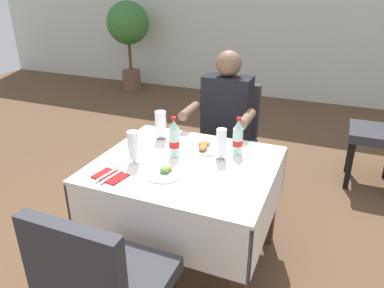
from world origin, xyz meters
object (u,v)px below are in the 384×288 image
(plate_near_camera, at_px, (164,172))
(cola_bottle_secondary, at_px, (238,138))
(beer_glass_right, at_px, (133,146))
(napkin_cutlery_set, at_px, (110,176))
(potted_plant_corner, at_px, (128,28))
(beer_glass_left, at_px, (161,125))
(seated_diner_far, at_px, (224,124))
(chair_far_diner_seat, at_px, (227,138))
(plate_far_diner, at_px, (206,147))
(cola_bottle_primary, at_px, (174,139))
(beer_glass_middle, at_px, (221,144))
(main_dining_table, at_px, (186,187))
(chair_near_camera_side, at_px, (105,286))

(plate_near_camera, height_order, cola_bottle_secondary, cola_bottle_secondary)
(beer_glass_right, bearing_deg, napkin_cutlery_set, -102.50)
(plate_near_camera, bearing_deg, potted_plant_corner, 123.94)
(beer_glass_left, distance_m, cola_bottle_secondary, 0.54)
(plate_near_camera, xyz_separation_m, beer_glass_left, (-0.24, 0.43, 0.09))
(seated_diner_far, relative_size, plate_near_camera, 5.58)
(chair_far_diner_seat, distance_m, plate_near_camera, 1.04)
(beer_glass_right, bearing_deg, beer_glass_left, 92.91)
(chair_far_diner_seat, relative_size, napkin_cutlery_set, 4.96)
(seated_diner_far, xyz_separation_m, beer_glass_left, (-0.29, -0.48, 0.12))
(plate_near_camera, bearing_deg, beer_glass_left, 118.94)
(plate_far_diner, bearing_deg, beer_glass_left, 174.41)
(seated_diner_far, relative_size, cola_bottle_primary, 4.89)
(plate_near_camera, bearing_deg, napkin_cutlery_set, -151.37)
(plate_far_diner, xyz_separation_m, potted_plant_corner, (-2.57, 3.27, 0.27))
(napkin_cutlery_set, bearing_deg, cola_bottle_secondary, 44.23)
(cola_bottle_primary, bearing_deg, seated_diner_far, 81.86)
(beer_glass_left, xyz_separation_m, beer_glass_middle, (0.47, -0.14, 0.00))
(chair_far_diner_seat, xyz_separation_m, beer_glass_right, (-0.27, -0.97, 0.29))
(beer_glass_left, bearing_deg, plate_far_diner, -5.59)
(seated_diner_far, height_order, beer_glass_middle, seated_diner_far)
(plate_near_camera, distance_m, napkin_cutlery_set, 0.30)
(main_dining_table, relative_size, plate_near_camera, 4.64)
(chair_near_camera_side, height_order, plate_near_camera, chair_near_camera_side)
(chair_near_camera_side, distance_m, beer_glass_right, 0.82)
(seated_diner_far, bearing_deg, main_dining_table, -90.11)
(chair_near_camera_side, height_order, beer_glass_left, chair_near_camera_side)
(potted_plant_corner, bearing_deg, chair_near_camera_side, -59.85)
(seated_diner_far, height_order, beer_glass_left, seated_diner_far)
(chair_near_camera_side, bearing_deg, chair_far_diner_seat, 90.00)
(cola_bottle_primary, distance_m, napkin_cutlery_set, 0.44)
(chair_far_diner_seat, xyz_separation_m, potted_plant_corner, (-2.52, 2.65, 0.46))
(beer_glass_middle, height_order, potted_plant_corner, potted_plant_corner)
(plate_far_diner, xyz_separation_m, cola_bottle_secondary, (0.20, 0.01, 0.09))
(beer_glass_left, height_order, beer_glass_middle, beer_glass_left)
(main_dining_table, height_order, chair_far_diner_seat, chair_far_diner_seat)
(seated_diner_far, xyz_separation_m, plate_far_diner, (0.04, -0.51, 0.03))
(plate_far_diner, height_order, napkin_cutlery_set, plate_far_diner)
(chair_far_diner_seat, relative_size, beer_glass_middle, 4.92)
(beer_glass_left, relative_size, beer_glass_middle, 1.01)
(plate_far_diner, bearing_deg, beer_glass_middle, -38.23)
(chair_near_camera_side, bearing_deg, seated_diner_far, 89.95)
(cola_bottle_primary, bearing_deg, main_dining_table, -28.70)
(chair_near_camera_side, relative_size, plate_near_camera, 4.30)
(chair_near_camera_side, xyz_separation_m, beer_glass_left, (-0.29, 1.11, 0.28))
(seated_diner_far, height_order, napkin_cutlery_set, seated_diner_far)
(chair_far_diner_seat, bearing_deg, main_dining_table, -90.00)
(chair_far_diner_seat, xyz_separation_m, cola_bottle_secondary, (0.25, -0.62, 0.28))
(beer_glass_middle, relative_size, cola_bottle_secondary, 0.82)
(chair_far_diner_seat, relative_size, seated_diner_far, 0.77)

